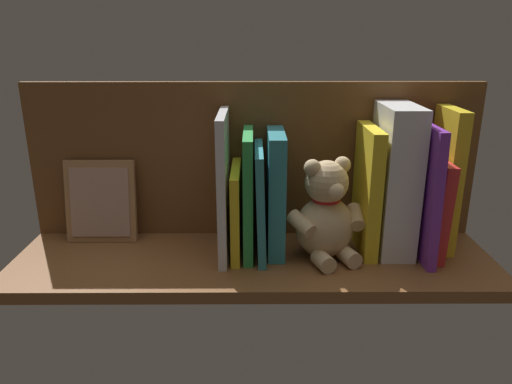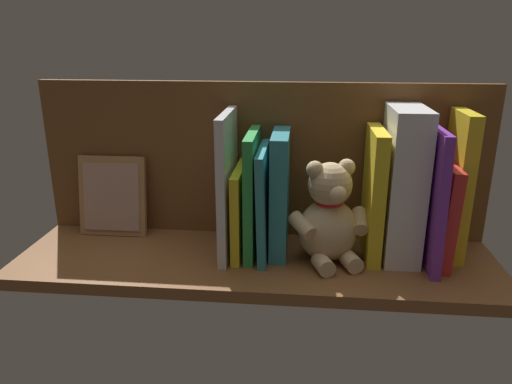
{
  "view_description": "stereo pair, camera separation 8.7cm",
  "coord_description": "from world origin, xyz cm",
  "px_view_note": "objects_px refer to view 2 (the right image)",
  "views": [
    {
      "loc": [
        0.46,
        82.64,
        40.02
      ],
      "look_at": [
        0.0,
        0.0,
        12.6
      ],
      "focal_mm": 33.9,
      "sensor_mm": 36.0,
      "label": 1
    },
    {
      "loc": [
        -8.23,
        82.23,
        40.02
      ],
      "look_at": [
        0.0,
        0.0,
        12.6
      ],
      "focal_mm": 33.9,
      "sensor_mm": 36.0,
      "label": 2
    }
  ],
  "objects_px": {
    "book_0": "(457,186)",
    "teddy_bear": "(329,217)",
    "dictionary_thick_white": "(402,184)",
    "picture_frame_leaning": "(112,196)"
  },
  "relations": [
    {
      "from": "teddy_bear",
      "to": "book_0",
      "type": "bearing_deg",
      "value": 172.74
    },
    {
      "from": "book_0",
      "to": "picture_frame_leaning",
      "type": "distance_m",
      "value": 0.67
    },
    {
      "from": "book_0",
      "to": "teddy_bear",
      "type": "relative_size",
      "value": 1.43
    },
    {
      "from": "book_0",
      "to": "teddy_bear",
      "type": "height_order",
      "value": "book_0"
    },
    {
      "from": "book_0",
      "to": "picture_frame_leaning",
      "type": "xyz_separation_m",
      "value": [
        0.67,
        -0.03,
        -0.05
      ]
    },
    {
      "from": "dictionary_thick_white",
      "to": "teddy_bear",
      "type": "height_order",
      "value": "dictionary_thick_white"
    },
    {
      "from": "book_0",
      "to": "dictionary_thick_white",
      "type": "relative_size",
      "value": 0.97
    },
    {
      "from": "dictionary_thick_white",
      "to": "teddy_bear",
      "type": "xyz_separation_m",
      "value": [
        0.13,
        0.04,
        -0.06
      ]
    },
    {
      "from": "book_0",
      "to": "teddy_bear",
      "type": "bearing_deg",
      "value": 12.15
    },
    {
      "from": "dictionary_thick_white",
      "to": "teddy_bear",
      "type": "bearing_deg",
      "value": 15.1
    }
  ]
}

